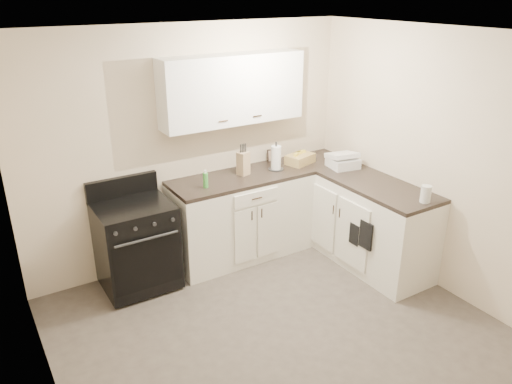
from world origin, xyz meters
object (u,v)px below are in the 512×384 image
countertop_grill (343,163)px  paper_towel (276,158)px  wicker_basket (300,159)px  stove (137,245)px  knife_block (243,163)px

countertop_grill → paper_towel: bearing=163.2°
paper_towel → countertop_grill: paper_towel is taller
wicker_basket → countertop_grill: 0.49m
stove → wicker_basket: 2.05m
knife_block → paper_towel: 0.39m
wicker_basket → countertop_grill: bearing=-47.4°
wicker_basket → countertop_grill: countertop_grill is taller
knife_block → wicker_basket: 0.74m
paper_towel → countertop_grill: (0.68, -0.33, -0.08)m
stove → knife_block: size_ratio=3.44×
knife_block → wicker_basket: bearing=-19.8°
knife_block → countertop_grill: size_ratio=0.83×
stove → paper_towel: bearing=0.3°
stove → knife_block: (1.25, 0.06, 0.61)m
paper_towel → wicker_basket: (0.35, 0.03, -0.08)m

